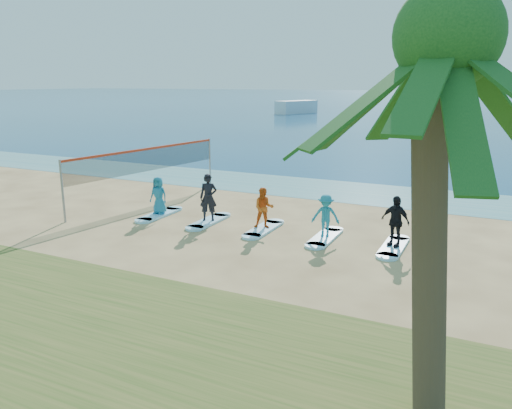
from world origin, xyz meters
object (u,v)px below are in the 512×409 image
at_px(volleyball_net, 147,160).
at_px(surfboard_2, 264,229).
at_px(student_0, 159,195).
at_px(student_4, 395,221).
at_px(student_2, 264,208).
at_px(surfboard_0, 160,214).
at_px(student_3, 326,216).
at_px(boat_offshore_a, 296,113).
at_px(surfboard_4, 393,247).
at_px(student_1, 208,197).
at_px(palm_tree, 447,40).
at_px(surfboard_3, 325,237).
at_px(surfboard_1, 209,221).

bearing_deg(volleyball_net, surfboard_2, -16.10).
bearing_deg(surfboard_2, student_0, 180.00).
bearing_deg(student_4, student_0, -161.57).
height_order(student_0, student_2, student_0).
height_order(volleyball_net, surfboard_0, volleyball_net).
bearing_deg(student_3, surfboard_0, 167.92).
distance_m(boat_offshore_a, student_3, 71.71).
relative_size(student_3, surfboard_4, 0.69).
distance_m(student_1, surfboard_2, 2.59).
xyz_separation_m(student_2, student_3, (2.40, 0.00, -0.01)).
relative_size(student_2, student_4, 0.90).
relative_size(palm_tree, surfboard_3, 3.29).
bearing_deg(student_2, volleyball_net, 139.79).
xyz_separation_m(surfboard_1, student_1, (0.00, 0.00, 0.97)).
bearing_deg(student_4, surfboard_1, -161.57).
bearing_deg(surfboard_3, student_4, 0.00).
bearing_deg(student_1, student_4, -24.33).
height_order(volleyball_net, boat_offshore_a, volleyball_net).
relative_size(boat_offshore_a, student_0, 5.27).
xyz_separation_m(student_0, student_1, (2.40, 0.00, 0.15)).
relative_size(student_0, student_1, 0.84).
distance_m(surfboard_2, student_2, 0.81).
bearing_deg(surfboard_1, surfboard_0, 180.00).
distance_m(volleyball_net, surfboard_0, 3.42).
bearing_deg(student_3, student_4, -12.08).
height_order(volleyball_net, student_0, volleyball_net).
xyz_separation_m(student_2, student_4, (4.79, 0.00, 0.09)).
bearing_deg(volleyball_net, student_2, -16.10).
distance_m(student_3, surfboard_4, 2.53).
distance_m(boat_offshore_a, surfboard_3, 71.71).
bearing_deg(student_3, palm_tree, -74.99).
bearing_deg(palm_tree, student_1, 136.87).
height_order(student_0, student_1, student_1).
xyz_separation_m(volleyball_net, surfboard_1, (4.47, -1.98, -1.86)).
relative_size(student_0, surfboard_1, 0.70).
bearing_deg(student_0, surfboard_4, -4.75).
bearing_deg(student_0, volleyball_net, 131.55).
distance_m(volleyball_net, surfboard_3, 9.66).
xyz_separation_m(student_0, student_3, (7.19, 0.00, -0.02)).
xyz_separation_m(surfboard_2, surfboard_3, (2.40, 0.00, 0.00)).
bearing_deg(student_0, surfboard_2, -4.75).
bearing_deg(surfboard_1, student_3, 0.00).
xyz_separation_m(student_1, student_4, (7.19, 0.00, -0.07)).
distance_m(student_2, surfboard_4, 4.86).
height_order(palm_tree, boat_offshore_a, palm_tree).
relative_size(palm_tree, student_4, 4.24).
bearing_deg(student_1, surfboard_0, 155.67).
bearing_deg(boat_offshore_a, surfboard_0, -52.18).
distance_m(student_0, surfboard_3, 7.24).
distance_m(surfboard_1, student_1, 0.97).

